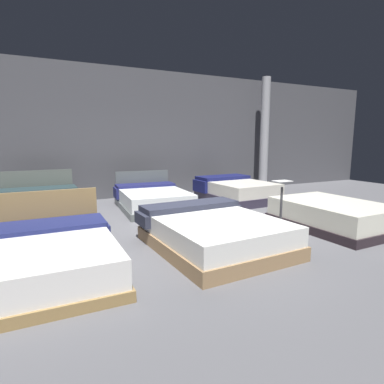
% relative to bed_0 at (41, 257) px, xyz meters
% --- Properties ---
extents(ground_plane, '(18.00, 18.00, 0.02)m').
position_rel_bed_0_xyz_m(ground_plane, '(2.34, 1.08, -0.24)').
color(ground_plane, '#5B5B60').
extents(showroom_back_wall, '(18.00, 0.06, 3.50)m').
position_rel_bed_0_xyz_m(showroom_back_wall, '(2.34, 4.72, 1.52)').
color(showroom_back_wall, '#47474C').
rests_on(showroom_back_wall, ground_plane).
extents(bed_0, '(1.71, 2.01, 0.87)m').
position_rel_bed_0_xyz_m(bed_0, '(0.00, 0.00, 0.00)').
color(bed_0, olive).
rests_on(bed_0, ground_plane).
extents(bed_1, '(1.81, 2.15, 0.55)m').
position_rel_bed_0_xyz_m(bed_1, '(2.29, 0.00, 0.01)').
color(bed_1, '#96754F').
rests_on(bed_1, ground_plane).
extents(bed_2, '(1.48, 2.02, 0.48)m').
position_rel_bed_0_xyz_m(bed_2, '(4.77, -0.01, 0.00)').
color(bed_2, black).
rests_on(bed_2, ground_plane).
extents(bed_3, '(1.65, 2.08, 0.91)m').
position_rel_bed_0_xyz_m(bed_3, '(-0.00, 3.03, 0.03)').
color(bed_3, '#535A53').
rests_on(bed_3, ground_plane).
extents(bed_4, '(1.60, 2.13, 0.80)m').
position_rel_bed_0_xyz_m(bed_4, '(2.35, 2.98, -0.00)').
color(bed_4, '#525857').
rests_on(bed_4, ground_plane).
extents(bed_5, '(1.64, 2.11, 0.59)m').
position_rel_bed_0_xyz_m(bed_5, '(4.67, 2.98, 0.03)').
color(bed_5, '#2D2838').
rests_on(bed_5, ground_plane).
extents(price_sign, '(0.28, 0.24, 0.93)m').
position_rel_bed_0_xyz_m(price_sign, '(3.53, -0.03, 0.12)').
color(price_sign, '#3F3F44').
rests_on(price_sign, ground_plane).
extents(support_pillar, '(0.27, 0.27, 3.50)m').
position_rel_bed_0_xyz_m(support_pillar, '(6.47, 4.13, 1.52)').
color(support_pillar, '#99999E').
rests_on(support_pillar, ground_plane).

